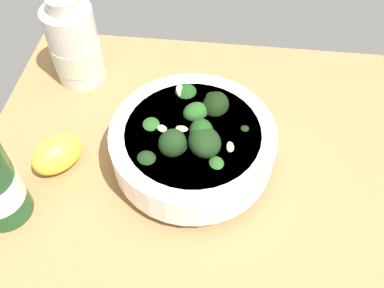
{
  "coord_description": "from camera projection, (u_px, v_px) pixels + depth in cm",
  "views": [
    {
      "loc": [
        -28.8,
        -3.6,
        45.86
      ],
      "look_at": [
        3.76,
        0.11,
        4.0
      ],
      "focal_mm": 38.87,
      "sensor_mm": 36.0,
      "label": 1
    }
  ],
  "objects": [
    {
      "name": "bowl_of_broccoli",
      "position": [
        192.0,
        142.0,
        0.53
      ],
      "size": [
        20.9,
        20.9,
        9.82
      ],
      "color": "white",
      "rests_on": "ground_plane"
    },
    {
      "name": "lemon_wedge",
      "position": [
        58.0,
        154.0,
        0.54
      ],
      "size": [
        8.34,
        8.04,
        4.86
      ],
      "primitive_type": "ellipsoid",
      "rotation": [
        0.0,
        0.0,
        5.58
      ],
      "color": "yellow",
      "rests_on": "ground_plane"
    },
    {
      "name": "ground_plane",
      "position": [
        190.0,
        192.0,
        0.55
      ],
      "size": [
        58.87,
        58.87,
        3.21
      ],
      "primitive_type": "cube",
      "color": "#996D42"
    },
    {
      "name": "bottle_short",
      "position": [
        75.0,
        46.0,
        0.62
      ],
      "size": [
        7.52,
        7.52,
        14.15
      ],
      "color": "beige",
      "rests_on": "ground_plane"
    }
  ]
}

